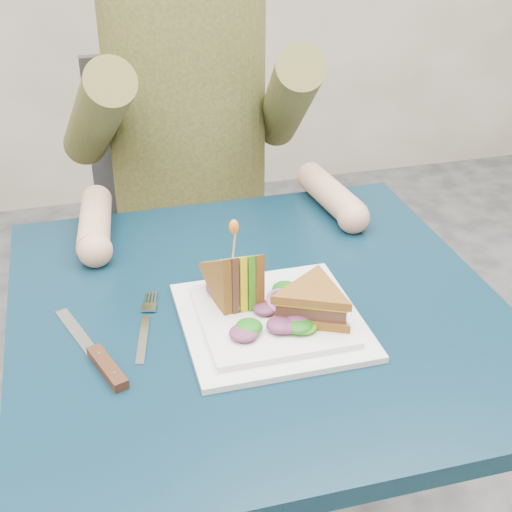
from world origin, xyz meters
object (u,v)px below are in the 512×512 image
object	(u,v)px
diner	(187,84)
sandwich_flat	(313,302)
plate	(271,319)
fork	(145,327)
knife	(101,360)
sandwich_upright	(235,282)
table	(258,346)
chair	(186,220)

from	to	relation	value
diner	sandwich_flat	size ratio (longest dim) A/B	4.24
plate	fork	bearing A→B (deg)	168.72
diner	plate	xyz separation A→B (m)	(0.01, -0.62, -0.18)
plate	diner	bearing A→B (deg)	90.52
plate	knife	xyz separation A→B (m)	(-0.25, -0.03, -0.00)
sandwich_upright	diner	bearing A→B (deg)	86.20
diner	fork	size ratio (longest dim) A/B	4.19
sandwich_flat	fork	world-z (taller)	sandwich_flat
sandwich_upright	knife	size ratio (longest dim) A/B	0.65
table	knife	distance (m)	0.27
sandwich_upright	knife	distance (m)	0.22
knife	chair	bearing A→B (deg)	72.21
table	chair	bearing A→B (deg)	90.00
sandwich_flat	chair	bearing A→B (deg)	94.58
fork	knife	bearing A→B (deg)	-135.84
table	diner	size ratio (longest dim) A/B	1.01
table	sandwich_upright	bearing A→B (deg)	-168.78
chair	diner	size ratio (longest dim) A/B	1.25
chair	diner	world-z (taller)	diner
chair	knife	distance (m)	0.82
fork	sandwich_flat	bearing A→B (deg)	-14.50
sandwich_flat	diner	bearing A→B (deg)	95.37
chair	fork	distance (m)	0.74
table	knife	size ratio (longest dim) A/B	3.49
sandwich_flat	sandwich_upright	world-z (taller)	sandwich_upright
diner	sandwich_flat	bearing A→B (deg)	-84.63
plate	fork	xyz separation A→B (m)	(-0.18, 0.04, -0.01)
plate	knife	size ratio (longest dim) A/B	1.21
chair	sandwich_upright	distance (m)	0.73
plate	knife	distance (m)	0.25
sandwich_flat	fork	bearing A→B (deg)	165.50
knife	diner	bearing A→B (deg)	69.38
diner	sandwich_upright	world-z (taller)	diner
sandwich_flat	sandwich_upright	bearing A→B (deg)	144.69
sandwich_upright	fork	size ratio (longest dim) A/B	0.78
sandwich_upright	fork	bearing A→B (deg)	-176.40
diner	table	bearing A→B (deg)	-90.00
diner	knife	size ratio (longest dim) A/B	3.47
sandwich_upright	chair	bearing A→B (deg)	86.82
chair	diner	distance (m)	0.39
plate	fork	distance (m)	0.19
fork	knife	distance (m)	0.10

